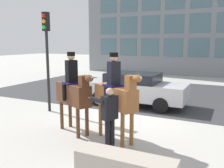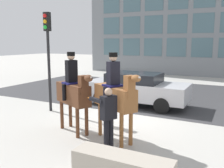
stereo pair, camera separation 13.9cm
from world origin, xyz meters
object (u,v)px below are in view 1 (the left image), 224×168
mounted_horse_lead (74,92)px  traffic_light (47,46)px  mounted_horse_companion (116,95)px  pedestrian_bystander (109,114)px  street_car_near_lane (135,88)px

mounted_horse_lead → traffic_light: traffic_light is taller
mounted_horse_lead → mounted_horse_companion: 1.43m
mounted_horse_companion → pedestrian_bystander: (0.13, -0.70, -0.35)m
mounted_horse_companion → traffic_light: (-3.74, 1.58, 1.31)m
mounted_horse_lead → traffic_light: bearing=171.8°
mounted_horse_companion → mounted_horse_lead: bearing=-151.1°
mounted_horse_companion → traffic_light: size_ratio=0.64×
mounted_horse_companion → pedestrian_bystander: 0.79m
pedestrian_bystander → street_car_near_lane: size_ratio=0.37×
pedestrian_bystander → traffic_light: (-3.87, 2.28, 1.66)m
mounted_horse_companion → street_car_near_lane: (-0.98, 4.11, -0.56)m
mounted_horse_companion → pedestrian_bystander: bearing=-49.8°
traffic_light → mounted_horse_lead: bearing=-34.1°
street_car_near_lane → traffic_light: bearing=-137.5°
pedestrian_bystander → street_car_near_lane: 4.94m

